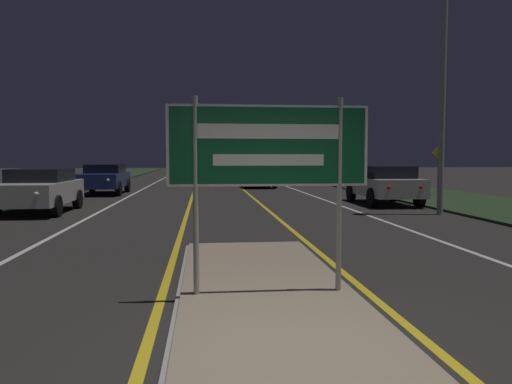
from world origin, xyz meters
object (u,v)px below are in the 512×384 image
(car_receding_0, at_px, (384,184))
(highway_sign, at_px, (269,153))
(car_receding_1, at_px, (258,174))
(warning_sign, at_px, (438,165))
(car_receding_2, at_px, (287,170))
(car_approaching_1, at_px, (105,178))
(car_approaching_0, at_px, (40,189))

(car_receding_0, bearing_deg, highway_sign, -116.14)
(car_receding_1, height_order, warning_sign, warning_sign)
(car_receding_1, relative_size, warning_sign, 2.05)
(car_receding_2, bearing_deg, car_approaching_1, -127.62)
(car_receding_0, relative_size, car_approaching_0, 1.01)
(car_receding_2, xyz_separation_m, car_approaching_0, (-11.85, -22.90, -0.01))
(highway_sign, bearing_deg, car_approaching_0, 119.88)
(highway_sign, relative_size, car_approaching_1, 0.57)
(car_receding_0, distance_m, car_receding_1, 11.78)
(highway_sign, xyz_separation_m, car_receding_0, (6.00, 12.23, -1.05))
(car_receding_2, bearing_deg, car_receding_0, -89.41)
(car_receding_0, relative_size, warning_sign, 1.90)
(warning_sign, bearing_deg, highway_sign, -122.05)
(car_receding_1, distance_m, car_approaching_1, 9.30)
(car_approaching_1, bearing_deg, car_receding_1, 30.77)
(car_approaching_1, relative_size, warning_sign, 1.97)
(car_receding_2, bearing_deg, car_approaching_0, -117.36)
(car_receding_0, xyz_separation_m, car_receding_1, (-3.61, 11.21, -0.02))
(car_receding_1, distance_m, warning_sign, 10.74)
(highway_sign, bearing_deg, car_receding_0, 63.86)
(car_receding_2, height_order, warning_sign, warning_sign)
(car_approaching_0, bearing_deg, car_receding_2, 62.64)
(highway_sign, distance_m, car_receding_1, 23.59)
(car_approaching_1, bearing_deg, warning_sign, -10.75)
(highway_sign, bearing_deg, car_approaching_1, 106.66)
(warning_sign, bearing_deg, car_approaching_0, -161.92)
(car_approaching_0, xyz_separation_m, warning_sign, (15.93, 5.20, 0.66))
(highway_sign, height_order, car_receding_2, highway_sign)
(car_receding_0, distance_m, car_approaching_0, 12.18)
(highway_sign, height_order, car_approaching_0, highway_sign)
(highway_sign, relative_size, car_receding_0, 0.59)
(car_approaching_0, relative_size, car_approaching_1, 0.95)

